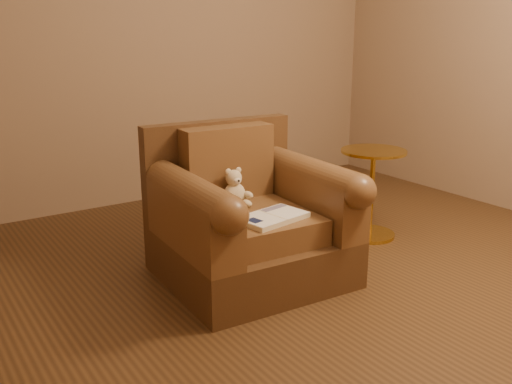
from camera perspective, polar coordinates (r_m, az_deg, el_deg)
floor at (r=3.28m, az=7.13°, el=-8.50°), size 4.00×4.00×0.00m
armchair at (r=3.18m, az=-0.85°, el=-2.89°), size 0.98×0.93×0.84m
teddy_bear at (r=3.18m, az=-2.07°, el=0.09°), size 0.16×0.18×0.22m
guidebook at (r=2.95m, az=1.65°, el=-2.54°), size 0.39×0.27×0.03m
side_table at (r=3.85m, az=11.48°, el=0.14°), size 0.43×0.43×0.60m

